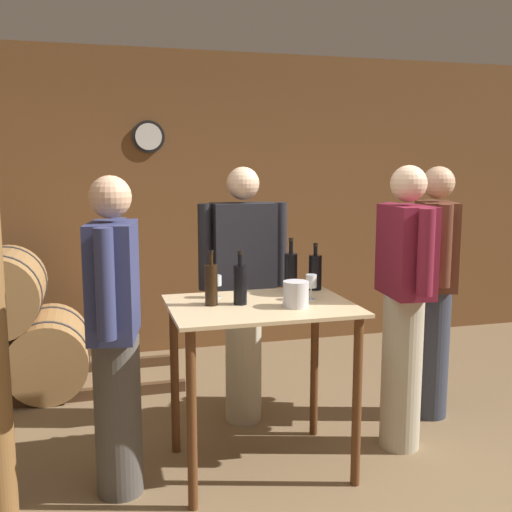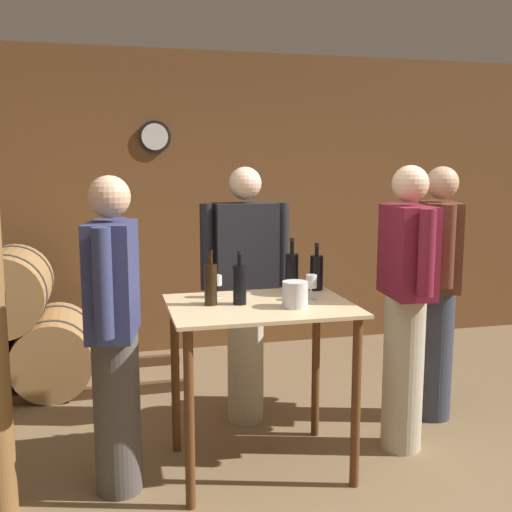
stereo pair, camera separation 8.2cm
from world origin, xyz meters
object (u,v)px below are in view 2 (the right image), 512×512
Objects in this scene: person_host at (437,288)px; person_visitor_near_door at (406,303)px; wine_bottle_far_left at (211,283)px; wine_bottle_center at (292,271)px; wine_glass_near_left at (216,281)px; wine_glass_near_center at (311,282)px; ice_bucket at (295,294)px; person_visitor_bearded at (114,330)px; wine_bottle_left at (240,283)px; person_visitor_with_scarf at (245,289)px; wine_bottle_right at (316,272)px.

person_host is 1.00× the size of person_visitor_near_door.
wine_bottle_far_left is 0.94× the size of wine_bottle_center.
person_host reaches higher than wine_glass_near_left.
person_visitor_near_door is (0.59, 0.00, -0.15)m from wine_glass_near_center.
person_host is 0.56m from person_visitor_near_door.
ice_bucket is 0.96m from person_visitor_bearded.
ice_bucket is 0.08× the size of person_visitor_bearded.
person_host is at bearing 20.00° from wine_glass_near_center.
wine_bottle_left is 0.22m from wine_glass_near_left.
wine_bottle_far_left is 2.10× the size of wine_glass_near_center.
person_visitor_near_door reaches higher than person_visitor_with_scarf.
person_visitor_bearded reaches higher than wine_glass_near_left.
wine_bottle_right reaches higher than ice_bucket.
wine_bottle_far_left is 2.34× the size of wine_glass_near_left.
wine_bottle_left is at bearing 153.25° from ice_bucket.
wine_bottle_right is at bearing 19.06° from wine_bottle_far_left.
person_visitor_with_scarf is (0.27, 0.43, -0.15)m from wine_glass_near_left.
ice_bucket is 0.79m from person_visitor_with_scarf.
person_host is at bearing 40.95° from person_visitor_near_door.
wine_glass_near_left is at bearing -174.60° from wine_bottle_right.
person_visitor_bearded is (-1.20, -0.34, -0.19)m from wine_bottle_right.
ice_bucket is at bearing -168.88° from person_visitor_near_door.
wine_bottle_left is at bearing 6.59° from person_visitor_bearded.
wine_bottle_center is 2.49× the size of wine_glass_near_left.
wine_bottle_right is at bearing 56.68° from ice_bucket.
wine_glass_near_center is at bearing -82.12° from wine_bottle_center.
wine_bottle_right is 0.54m from person_visitor_with_scarf.
person_visitor_near_door is (0.47, -0.25, -0.16)m from wine_bottle_right.
ice_bucket is (-0.26, -0.40, -0.04)m from wine_bottle_right.
wine_bottle_center is at bearing -173.80° from person_host.
wine_bottle_left is 2.04× the size of wine_glass_near_center.
person_visitor_near_door is (1.67, 0.08, 0.03)m from person_visitor_bearded.
wine_bottle_far_left is 0.57m from wine_glass_near_center.
wine_bottle_left is 0.31m from ice_bucket.
wine_bottle_far_left is 0.72m from person_visitor_with_scarf.
wine_bottle_right is at bearing 5.40° from wine_glass_near_left.
person_visitor_bearded is (-1.05, -0.34, -0.20)m from wine_bottle_center.
wine_glass_near_center is (0.57, -0.02, -0.02)m from wine_bottle_far_left.
wine_glass_near_center is at bearing -179.92° from person_visitor_near_door.
wine_glass_near_center is at bearing -69.37° from person_visitor_with_scarf.
wine_bottle_center is at bearing 179.89° from wine_bottle_right.
person_host is 1.00× the size of person_visitor_with_scarf.
person_visitor_with_scarf reaches higher than wine_bottle_left.
wine_bottle_right is 0.17× the size of person_visitor_with_scarf.
wine_bottle_left is 0.41m from wine_glass_near_center.
wine_glass_near_left is (-0.10, 0.20, -0.02)m from wine_bottle_left.
wine_bottle_far_left is 0.73m from wine_bottle_right.
wine_bottle_center is 0.16m from wine_bottle_right.
wine_bottle_center is at bearing 17.79° from person_visitor_bearded.
wine_glass_near_center is 0.08× the size of person_visitor_near_door.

